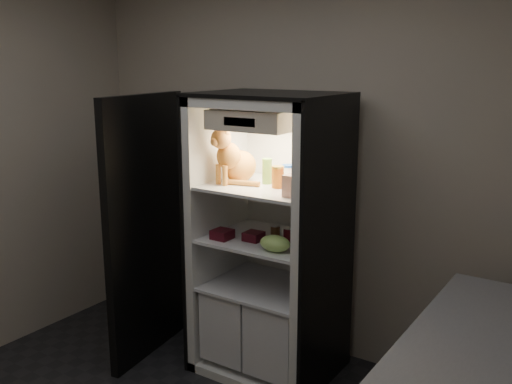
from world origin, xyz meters
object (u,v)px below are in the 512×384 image
Objects in this scene: pepper_jar at (304,174)px; berry_box_left at (222,234)px; soda_can_b at (306,233)px; salsa_jar at (278,177)px; mayo_tub at (288,173)px; soda_can_c at (288,237)px; parmesan_shaker at (267,171)px; soda_can_a at (297,228)px; tabby_cat at (234,160)px; grape_bag at (275,243)px; cream_carton at (291,186)px; refrigerator at (271,257)px; condiment_jar at (275,231)px; berry_box_right at (254,236)px.

berry_box_left is at bearing -155.89° from pepper_jar.
soda_can_b is (0.01, 0.02, -0.38)m from pepper_jar.
salsa_jar is 0.53m from berry_box_left.
mayo_tub reaches higher than soda_can_c.
parmesan_shaker is 0.15m from mayo_tub.
mayo_tub is 0.36m from soda_can_a.
mayo_tub is at bearing 100.82° from salsa_jar.
tabby_cat is 0.49m from pepper_jar.
grape_bag is 1.64× the size of berry_box_left.
tabby_cat reaches higher than soda_can_a.
soda_can_b is (-0.03, 0.25, -0.35)m from cream_carton.
refrigerator is 4.74× the size of tabby_cat.
tabby_cat is at bearing 159.01° from grape_bag.
condiment_jar is at bearing 130.58° from salsa_jar.
soda_can_a is 1.12× the size of berry_box_left.
pepper_jar is 0.39m from soda_can_a.
grape_bag is at bearing -10.28° from tabby_cat.
berry_box_right is (-0.01, -0.14, -0.40)m from parmesan_shaker.
refrigerator is 22.10× the size of condiment_jar.
refrigerator is 11.44× the size of parmesan_shaker.
berry_box_right is at bearing -110.39° from mayo_tub.
parmesan_shaker is 0.47m from soda_can_b.
parmesan_shaker reaches higher than soda_can_c.
soda_can_a is at bearing -30.99° from mayo_tub.
parmesan_shaker reaches higher than salsa_jar.
tabby_cat is 2.01× the size of grape_bag.
berry_box_right is at bearing -121.09° from condiment_jar.
soda_can_b is (0.49, 0.10, -0.44)m from tabby_cat.
parmesan_shaker is 1.37× the size of berry_box_left.
soda_can_c is at bearing -121.64° from pepper_jar.
berry_box_right is (-0.13, -0.07, -0.39)m from salsa_jar.
refrigerator is at bearing 138.60° from cream_carton.
grape_bag is (0.15, -0.24, 0.01)m from condiment_jar.
berry_box_right is (-0.08, -0.13, -0.01)m from condiment_jar.
cream_carton is 0.50m from condiment_jar.
tabby_cat is 2.12× the size of pepper_jar.
cream_carton is (0.51, -0.15, -0.08)m from tabby_cat.
tabby_cat is 2.88× the size of salsa_jar.
tabby_cat is 3.25× the size of soda_can_b.
soda_can_c is (-0.06, -0.09, -0.39)m from pepper_jar.
salsa_jar reaches higher than soda_can_a.
parmesan_shaker is 0.14m from salsa_jar.
refrigerator is 0.57m from mayo_tub.
soda_can_b is 0.27m from grape_bag.
berry_box_right is at bearing 24.09° from berry_box_left.
soda_can_c is at bearing 87.06° from grape_bag.
mayo_tub is (0.29, 0.21, -0.09)m from tabby_cat.
tabby_cat is 0.49m from berry_box_left.
cream_carton is at bearing -41.51° from salsa_jar.
parmesan_shaker is 0.84× the size of grape_bag.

